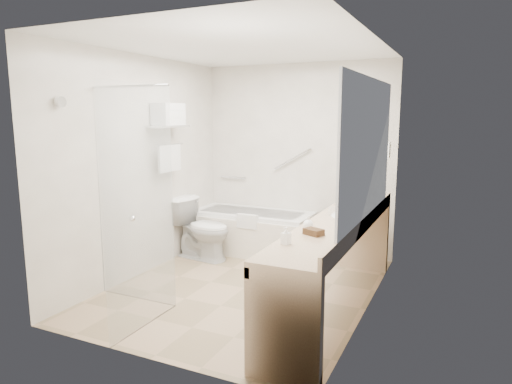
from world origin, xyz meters
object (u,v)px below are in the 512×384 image
at_px(toilet, 202,229).
at_px(amenity_basket, 314,232).
at_px(bathtub, 252,232).
at_px(water_bottle_left, 352,196).
at_px(vanity_counter, 335,245).

xyz_separation_m(toilet, amenity_basket, (1.91, -1.33, 0.49)).
bearing_deg(toilet, bathtub, -32.47).
relative_size(bathtub, amenity_basket, 10.22).
xyz_separation_m(amenity_basket, water_bottle_left, (-0.03, 1.47, 0.06)).
relative_size(bathtub, vanity_counter, 0.59).
height_order(vanity_counter, toilet, vanity_counter).
bearing_deg(vanity_counter, toilet, 156.71).
height_order(vanity_counter, water_bottle_left, water_bottle_left).
relative_size(toilet, water_bottle_left, 4.06).
xyz_separation_m(bathtub, amenity_basket, (1.46, -1.87, 0.60)).
distance_m(bathtub, amenity_basket, 2.45).
bearing_deg(water_bottle_left, vanity_counter, -84.82).
relative_size(bathtub, toilet, 2.03).
height_order(vanity_counter, amenity_basket, vanity_counter).
bearing_deg(vanity_counter, amenity_basket, -97.29).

